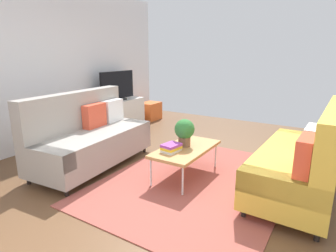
{
  "coord_description": "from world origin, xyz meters",
  "views": [
    {
      "loc": [
        -3.0,
        -1.75,
        1.65
      ],
      "look_at": [
        0.26,
        0.29,
        0.65
      ],
      "focal_mm": 29.84,
      "sensor_mm": 36.0,
      "label": 1
    }
  ],
  "objects_px": {
    "couch_green": "(304,160)",
    "table_book_0": "(171,150)",
    "storage_trunk": "(150,111)",
    "vase_0": "(96,100)",
    "tv_console": "(118,114)",
    "potted_plant": "(185,131)",
    "coffee_table": "(186,149)",
    "bottle_0": "(112,97)",
    "tv": "(117,86)",
    "vase_1": "(103,99)",
    "couch_beige": "(90,137)"
  },
  "relations": [
    {
      "from": "vase_0",
      "to": "tv",
      "type": "bearing_deg",
      "value": -6.88
    },
    {
      "from": "couch_green",
      "to": "bottle_0",
      "type": "height_order",
      "value": "couch_green"
    },
    {
      "from": "couch_beige",
      "to": "potted_plant",
      "type": "bearing_deg",
      "value": 102.93
    },
    {
      "from": "table_book_0",
      "to": "vase_0",
      "type": "xyz_separation_m",
      "value": [
        1.11,
        2.48,
        0.28
      ]
    },
    {
      "from": "tv_console",
      "to": "vase_0",
      "type": "relative_size",
      "value": 8.66
    },
    {
      "from": "tv_console",
      "to": "table_book_0",
      "type": "distance_m",
      "value": 2.96
    },
    {
      "from": "storage_trunk",
      "to": "table_book_0",
      "type": "relative_size",
      "value": 2.17
    },
    {
      "from": "table_book_0",
      "to": "vase_0",
      "type": "distance_m",
      "value": 2.73
    },
    {
      "from": "tv_console",
      "to": "potted_plant",
      "type": "xyz_separation_m",
      "value": [
        -1.4,
        -2.47,
        0.31
      ]
    },
    {
      "from": "potted_plant",
      "to": "vase_0",
      "type": "distance_m",
      "value": 2.65
    },
    {
      "from": "coffee_table",
      "to": "tv",
      "type": "xyz_separation_m",
      "value": [
        1.45,
        2.5,
        0.56
      ]
    },
    {
      "from": "couch_green",
      "to": "vase_1",
      "type": "distance_m",
      "value": 4.07
    },
    {
      "from": "couch_beige",
      "to": "bottle_0",
      "type": "height_order",
      "value": "couch_beige"
    },
    {
      "from": "vase_1",
      "to": "potted_plant",
      "type": "bearing_deg",
      "value": -111.8
    },
    {
      "from": "couch_green",
      "to": "table_book_0",
      "type": "bearing_deg",
      "value": 110.43
    },
    {
      "from": "coffee_table",
      "to": "potted_plant",
      "type": "bearing_deg",
      "value": 48.6
    },
    {
      "from": "table_book_0",
      "to": "storage_trunk",
      "type": "bearing_deg",
      "value": 39.92
    },
    {
      "from": "couch_green",
      "to": "storage_trunk",
      "type": "height_order",
      "value": "couch_green"
    },
    {
      "from": "vase_0",
      "to": "bottle_0",
      "type": "xyz_separation_m",
      "value": [
        0.37,
        -0.09,
        0.01
      ]
    },
    {
      "from": "couch_green",
      "to": "table_book_0",
      "type": "distance_m",
      "value": 1.6
    },
    {
      "from": "coffee_table",
      "to": "tv_console",
      "type": "bearing_deg",
      "value": 60.13
    },
    {
      "from": "potted_plant",
      "to": "couch_beige",
      "type": "bearing_deg",
      "value": 107.58
    },
    {
      "from": "tv",
      "to": "table_book_0",
      "type": "height_order",
      "value": "tv"
    },
    {
      "from": "tv",
      "to": "storage_trunk",
      "type": "relative_size",
      "value": 1.92
    },
    {
      "from": "bottle_0",
      "to": "couch_beige",
      "type": "bearing_deg",
      "value": -147.03
    },
    {
      "from": "coffee_table",
      "to": "bottle_0",
      "type": "xyz_separation_m",
      "value": [
        1.24,
        2.48,
        0.34
      ]
    },
    {
      "from": "table_book_0",
      "to": "bottle_0",
      "type": "bearing_deg",
      "value": 58.24
    },
    {
      "from": "couch_beige",
      "to": "vase_0",
      "type": "relative_size",
      "value": 12.14
    },
    {
      "from": "couch_green",
      "to": "vase_0",
      "type": "bearing_deg",
      "value": 83.01
    },
    {
      "from": "coffee_table",
      "to": "tv",
      "type": "bearing_deg",
      "value": 59.93
    },
    {
      "from": "tv_console",
      "to": "bottle_0",
      "type": "distance_m",
      "value": 0.47
    },
    {
      "from": "coffee_table",
      "to": "storage_trunk",
      "type": "height_order",
      "value": "storage_trunk"
    },
    {
      "from": "coffee_table",
      "to": "potted_plant",
      "type": "xyz_separation_m",
      "value": [
        0.05,
        0.05,
        0.24
      ]
    },
    {
      "from": "vase_0",
      "to": "storage_trunk",
      "type": "bearing_deg",
      "value": -5.1
    },
    {
      "from": "tv_console",
      "to": "table_book_0",
      "type": "xyz_separation_m",
      "value": [
        -1.69,
        -2.43,
        0.12
      ]
    },
    {
      "from": "tv_console",
      "to": "storage_trunk",
      "type": "distance_m",
      "value": 1.11
    },
    {
      "from": "storage_trunk",
      "to": "tv",
      "type": "bearing_deg",
      "value": 175.84
    },
    {
      "from": "storage_trunk",
      "to": "potted_plant",
      "type": "relative_size",
      "value": 1.38
    },
    {
      "from": "storage_trunk",
      "to": "table_book_0",
      "type": "height_order",
      "value": "table_book_0"
    },
    {
      "from": "couch_beige",
      "to": "couch_green",
      "type": "bearing_deg",
      "value": 98.59
    },
    {
      "from": "storage_trunk",
      "to": "table_book_0",
      "type": "distance_m",
      "value": 3.64
    },
    {
      "from": "tv",
      "to": "vase_0",
      "type": "distance_m",
      "value": 0.63
    },
    {
      "from": "storage_trunk",
      "to": "potted_plant",
      "type": "bearing_deg",
      "value": -136.57
    },
    {
      "from": "tv_console",
      "to": "tv",
      "type": "relative_size",
      "value": 1.4
    },
    {
      "from": "vase_1",
      "to": "couch_beige",
      "type": "bearing_deg",
      "value": -141.5
    },
    {
      "from": "couch_green",
      "to": "tv_console",
      "type": "xyz_separation_m",
      "value": [
        1.17,
        3.94,
        -0.13
      ]
    },
    {
      "from": "couch_beige",
      "to": "tv_console",
      "type": "xyz_separation_m",
      "value": [
        1.84,
        1.1,
        -0.13
      ]
    },
    {
      "from": "couch_beige",
      "to": "couch_green",
      "type": "xyz_separation_m",
      "value": [
        0.67,
        -2.84,
        0.0
      ]
    },
    {
      "from": "bottle_0",
      "to": "tv_console",
      "type": "bearing_deg",
      "value": 10.96
    },
    {
      "from": "coffee_table",
      "to": "storage_trunk",
      "type": "relative_size",
      "value": 2.12
    }
  ]
}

